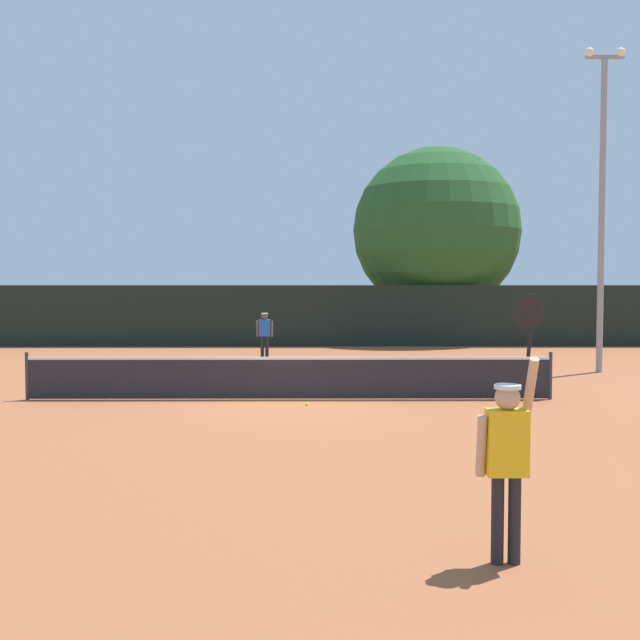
# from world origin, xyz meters

# --- Properties ---
(ground_plane) EXTENTS (120.00, 120.00, 0.00)m
(ground_plane) POSITION_xyz_m (0.00, 0.00, 0.00)
(ground_plane) COLOR #9E5633
(tennis_net) EXTENTS (11.84, 0.08, 1.07)m
(tennis_net) POSITION_xyz_m (0.00, 0.00, 0.51)
(tennis_net) COLOR #232328
(tennis_net) RESTS_ON ground
(perimeter_fence) EXTENTS (33.33, 0.12, 2.48)m
(perimeter_fence) POSITION_xyz_m (0.00, 14.10, 1.24)
(perimeter_fence) COLOR black
(perimeter_fence) RESTS_ON ground
(player_serving) EXTENTS (0.68, 0.40, 2.56)m
(player_serving) POSITION_xyz_m (2.40, -10.15, 1.13)
(player_serving) COLOR yellow
(player_serving) RESTS_ON ground
(player_receiving) EXTENTS (0.57, 0.23, 1.57)m
(player_receiving) POSITION_xyz_m (-1.14, 9.05, 0.95)
(player_receiving) COLOR blue
(player_receiving) RESTS_ON ground
(tennis_ball) EXTENTS (0.07, 0.07, 0.07)m
(tennis_ball) POSITION_xyz_m (0.41, -0.87, 0.03)
(tennis_ball) COLOR #CCE033
(tennis_ball) RESTS_ON ground
(light_pole) EXTENTS (1.18, 0.28, 9.33)m
(light_pole) POSITION_xyz_m (8.87, 5.18, 5.24)
(light_pole) COLOR gray
(light_pole) RESTS_ON ground
(large_tree) EXTENTS (7.36, 7.36, 8.54)m
(large_tree) POSITION_xyz_m (5.94, 17.16, 4.86)
(large_tree) COLOR brown
(large_tree) RESTS_ON ground
(parked_car_near) EXTENTS (1.92, 4.21, 1.69)m
(parked_car_near) POSITION_xyz_m (-8.45, 22.05, 0.78)
(parked_car_near) COLOR red
(parked_car_near) RESTS_ON ground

